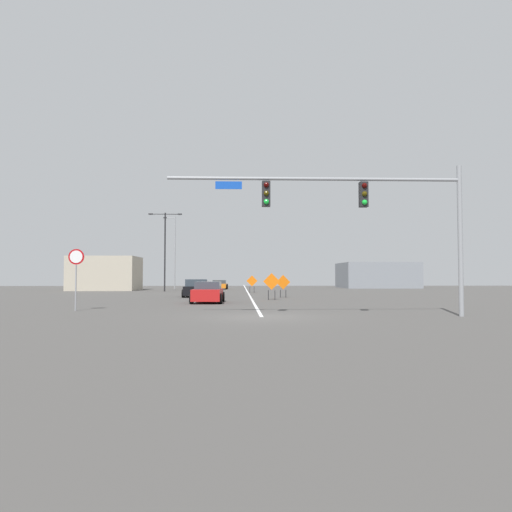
{
  "coord_description": "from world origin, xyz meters",
  "views": [
    {
      "loc": [
        -0.95,
        -19.59,
        1.67
      ],
      "look_at": [
        1.02,
        34.52,
        3.98
      ],
      "focal_mm": 33.42,
      "sensor_mm": 36.0,
      "label": 1
    }
  ],
  "objects": [
    {
      "name": "construction_sign_median_near",
      "position": [
        1.39,
        14.15,
        1.2
      ],
      "size": [
        1.19,
        0.11,
        1.9
      ],
      "color": "orange",
      "rests_on": "ground"
    },
    {
      "name": "roadside_building_east",
      "position": [
        19.02,
        48.69,
        1.8
      ],
      "size": [
        10.28,
        8.87,
        3.61
      ],
      "color": "gray",
      "rests_on": "ground"
    },
    {
      "name": "car_black_far",
      "position": [
        -4.39,
        19.31,
        0.67
      ],
      "size": [
        2.24,
        3.9,
        1.43
      ],
      "color": "black",
      "rests_on": "ground"
    },
    {
      "name": "construction_sign_left_shoulder",
      "position": [
        2.54,
        17.69,
        1.12
      ],
      "size": [
        1.14,
        0.24,
        1.78
      ],
      "color": "orange",
      "rests_on": "ground"
    },
    {
      "name": "street_lamp_far_left",
      "position": [
        -9.13,
        33.38,
        5.14
      ],
      "size": [
        3.68,
        0.24,
        8.73
      ],
      "color": "black",
      "rests_on": "ground"
    },
    {
      "name": "stop_sign",
      "position": [
        -8.85,
        3.81,
        2.11
      ],
      "size": [
        0.76,
        0.07,
        3.0
      ],
      "color": "gray",
      "rests_on": "ground"
    },
    {
      "name": "car_orange_mid",
      "position": [
        -3.46,
        42.58,
        0.55
      ],
      "size": [
        2.16,
        4.1,
        1.17
      ],
      "color": "orange",
      "rests_on": "ground"
    },
    {
      "name": "construction_sign_median_far",
      "position": [
        0.4,
        28.95,
        1.1
      ],
      "size": [
        1.13,
        0.05,
        1.76
      ],
      "color": "orange",
      "rests_on": "ground"
    },
    {
      "name": "street_lamp_far_right",
      "position": [
        -9.44,
        43.22,
        5.17
      ],
      "size": [
        1.62,
        0.24,
        9.53
      ],
      "color": "gray",
      "rests_on": "ground"
    },
    {
      "name": "car_red_near",
      "position": [
        -2.9,
        10.69,
        0.63
      ],
      "size": [
        2.03,
        3.9,
        1.33
      ],
      "color": "red",
      "rests_on": "ground"
    },
    {
      "name": "road_centre_stripe",
      "position": [
        0.0,
        35.53,
        0.0
      ],
      "size": [
        0.16,
        71.05,
        0.01
      ],
      "color": "white",
      "rests_on": "ground"
    },
    {
      "name": "roadside_building_west",
      "position": [
        -16.86,
        37.88,
        2.01
      ],
      "size": [
        7.65,
        6.08,
        4.02
      ],
      "color": "#B2A893",
      "rests_on": "ground"
    },
    {
      "name": "ground",
      "position": [
        0.0,
        0.0,
        0.0
      ],
      "size": [
        127.9,
        127.9,
        0.0
      ],
      "primitive_type": "plane",
      "color": "#4C4947"
    },
    {
      "name": "traffic_signal_assembly",
      "position": [
        4.13,
        -0.01,
        4.68
      ],
      "size": [
        12.35,
        0.44,
        6.34
      ],
      "color": "gray",
      "rests_on": "ground"
    }
  ]
}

